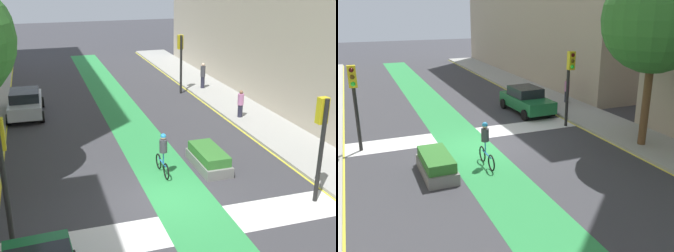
% 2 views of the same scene
% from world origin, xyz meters
% --- Properties ---
extents(ground_plane, '(120.00, 120.00, 0.00)m').
position_xyz_m(ground_plane, '(0.00, 0.00, 0.00)').
color(ground_plane, '#38383D').
extents(bike_lane_paint, '(2.40, 60.00, 0.01)m').
position_xyz_m(bike_lane_paint, '(0.56, 0.00, 0.00)').
color(bike_lane_paint, '#2D8C47').
rests_on(bike_lane_paint, ground_plane).
extents(crosswalk_band, '(12.00, 1.80, 0.01)m').
position_xyz_m(crosswalk_band, '(0.00, -2.00, 0.00)').
color(crosswalk_band, silver).
rests_on(crosswalk_band, ground_plane).
extents(sidewalk_left, '(3.00, 60.00, 0.15)m').
position_xyz_m(sidewalk_left, '(-7.50, 0.00, 0.07)').
color(sidewalk_left, '#9E9E99').
rests_on(sidewalk_left, ground_plane).
extents(curb_stripe_left, '(0.16, 60.00, 0.01)m').
position_xyz_m(curb_stripe_left, '(-6.00, 0.00, 0.01)').
color(curb_stripe_left, yellow).
rests_on(curb_stripe_left, ground_plane).
extents(curb_stripe_right, '(0.16, 60.00, 0.01)m').
position_xyz_m(curb_stripe_right, '(6.00, 0.00, 0.01)').
color(curb_stripe_right, yellow).
rests_on(curb_stripe_right, ground_plane).
extents(traffic_signal_near_right, '(0.35, 0.52, 3.93)m').
position_xyz_m(traffic_signal_near_right, '(5.21, -1.64, 2.76)').
color(traffic_signal_near_right, black).
rests_on(traffic_signal_near_right, ground_plane).
extents(traffic_signal_near_left, '(0.35, 0.52, 4.10)m').
position_xyz_m(traffic_signal_near_left, '(-5.42, -1.23, 2.88)').
color(traffic_signal_near_left, black).
rests_on(traffic_signal_near_left, ground_plane).
extents(car_green_left_near, '(2.18, 4.28, 1.57)m').
position_xyz_m(car_green_left_near, '(-4.59, -4.72, 0.80)').
color(car_green_left_near, '#196033').
rests_on(car_green_left_near, ground_plane).
extents(cyclist_in_lane, '(0.32, 1.73, 1.86)m').
position_xyz_m(cyclist_in_lane, '(0.47, 2.03, 0.97)').
color(cyclist_in_lane, black).
rests_on(cyclist_in_lane, ground_plane).
extents(pedestrian_sidewalk_left_a, '(0.34, 0.34, 1.61)m').
position_xyz_m(pedestrian_sidewalk_left_a, '(-7.96, -5.49, 0.97)').
color(pedestrian_sidewalk_left_a, '#262638').
rests_on(pedestrian_sidewalk_left_a, sidewalk_left).
extents(street_tree_near, '(4.59, 4.59, 7.93)m').
position_xyz_m(street_tree_near, '(-6.99, 2.81, 5.77)').
color(street_tree_near, brown).
rests_on(street_tree_near, sidewalk_left).
extents(median_planter, '(1.17, 2.64, 0.85)m').
position_xyz_m(median_planter, '(2.56, 2.12, 0.40)').
color(median_planter, slate).
rests_on(median_planter, ground_plane).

